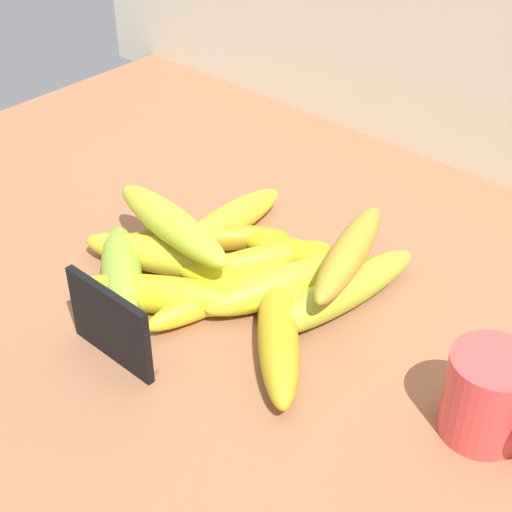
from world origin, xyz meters
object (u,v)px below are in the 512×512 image
Objects in this scene: banana_8 at (158,255)px; banana_13 at (172,224)px; banana_4 at (228,222)px; banana_3 at (344,291)px; coffee_mug at (490,397)px; banana_10 at (252,286)px; banana_12 at (349,252)px; banana_11 at (121,272)px; banana_5 at (161,293)px; chalkboard_sign at (111,327)px; banana_2 at (289,283)px; banana_7 at (264,259)px; banana_0 at (220,294)px; banana_1 at (203,238)px; banana_6 at (278,338)px; banana_9 at (310,257)px.

banana_8 is 0.92× the size of banana_13.
banana_4 is 1.00× the size of banana_8.
banana_13 reaches higher than banana_3.
coffee_mug is 0.52× the size of banana_10.
banana_11 is at bearing -141.78° from banana_12.
coffee_mug is 34.49cm from banana_5.
chalkboard_sign is 0.65× the size of banana_11.
banana_8 is at bearing -157.64° from banana_2.
banana_8 is at bearing 140.86° from banana_5.
banana_7 is 0.88× the size of banana_8.
banana_13 is (-8.51, 1.40, 4.40)cm from banana_0.
coffee_mug is 38.58cm from banana_4.
banana_4 reaches higher than banana_1.
banana_10 is at bearing 9.40° from banana_13.
banana_11 reaches higher than banana_5.
banana_6 is 19.75cm from banana_11.
banana_12 is at bearing -11.60° from banana_9.
banana_0 is 1.01× the size of banana_8.
chalkboard_sign is at bearing -136.47° from banana_6.
banana_11 is (-1.50, -15.12, 0.23)cm from banana_4.
chalkboard_sign reaches higher than banana_7.
banana_1 is 1.03× the size of banana_2.
banana_4 is 1.00× the size of banana_9.
banana_0 is at bearing 44.49° from banana_5.
coffee_mug reaches higher than banana_1.
banana_6 reaches higher than banana_1.
banana_7 is at bearing 85.42° from chalkboard_sign.
banana_12 is 0.94× the size of banana_13.
banana_7 is (8.00, 1.67, -0.01)cm from banana_1.
banana_10 reaches higher than banana_0.
banana_9 is at bearing 77.73° from chalkboard_sign.
banana_1 is 12.74cm from banana_9.
banana_11 is at bearing -168.45° from coffee_mug.
banana_8 is at bearing 84.32° from banana_11.
banana_13 is (0.13, -8.92, 4.09)cm from banana_4.
banana_0 is 0.88× the size of banana_3.
banana_9 is (11.51, 1.18, -0.28)cm from banana_4.
banana_4 is at bearing 105.49° from chalkboard_sign.
banana_6 reaches higher than banana_7.
banana_11 reaches higher than banana_3.
coffee_mug is (31.55, 15.68, 0.34)cm from chalkboard_sign.
banana_7 is at bearing -134.59° from banana_9.
chalkboard_sign is at bearing -119.40° from banana_3.
banana_1 is 1.13× the size of banana_9.
banana_1 is 4.14cm from banana_4.
banana_0 is at bearing -128.03° from banana_2.
banana_3 is at bearing 42.42° from banana_0.
banana_1 is at bearing -167.09° from banana_12.
banana_7 is 5.40cm from banana_10.
banana_0 is at bearing -0.05° from banana_8.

